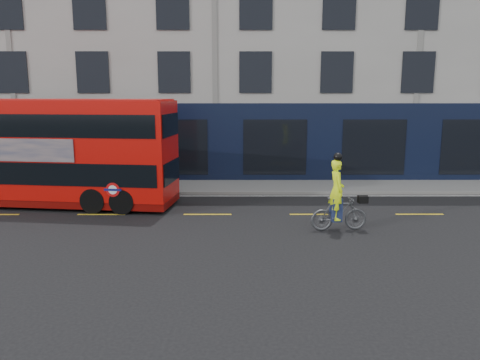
{
  "coord_description": "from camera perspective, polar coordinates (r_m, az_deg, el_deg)",
  "views": [
    {
      "loc": [
        1.19,
        -15.56,
        4.51
      ],
      "look_at": [
        1.22,
        1.8,
        1.27
      ],
      "focal_mm": 35.0,
      "sensor_mm": 36.0,
      "label": 1
    }
  ],
  "objects": [
    {
      "name": "cyclist",
      "position": [
        15.78,
        11.89,
        -2.93
      ],
      "size": [
        1.93,
        0.77,
        2.61
      ],
      "rotation": [
        0.0,
        0.0,
        0.1
      ],
      "color": "#4E5053",
      "rests_on": "ground"
    },
    {
      "name": "ground",
      "position": [
        16.25,
        -4.32,
        -5.57
      ],
      "size": [
        120.0,
        120.0,
        0.0
      ],
      "primitive_type": "plane",
      "color": "black",
      "rests_on": "ground"
    },
    {
      "name": "kerb",
      "position": [
        21.07,
        -3.35,
        -1.61
      ],
      "size": [
        60.0,
        0.12,
        0.13
      ],
      "primitive_type": "cube",
      "color": "gray",
      "rests_on": "ground"
    },
    {
      "name": "bus",
      "position": [
        20.38,
        -22.78,
        3.22
      ],
      "size": [
        10.79,
        3.69,
        4.27
      ],
      "rotation": [
        0.0,
        0.0,
        -0.13
      ],
      "color": "red",
      "rests_on": "ground"
    },
    {
      "name": "building_terrace",
      "position": [
        28.69,
        -2.6,
        16.54
      ],
      "size": [
        50.0,
        10.07,
        15.0
      ],
      "color": "#A5A39C",
      "rests_on": "ground"
    },
    {
      "name": "road_edge_line",
      "position": [
        20.79,
        -3.39,
        -1.95
      ],
      "size": [
        58.0,
        0.1,
        0.01
      ],
      "primitive_type": "cube",
      "color": "silver",
      "rests_on": "ground"
    },
    {
      "name": "pavement",
      "position": [
        22.54,
        -3.14,
        -0.82
      ],
      "size": [
        60.0,
        3.0,
        0.12
      ],
      "primitive_type": "cube",
      "color": "slate",
      "rests_on": "ground"
    },
    {
      "name": "lane_dashes",
      "position": [
        17.69,
        -3.97,
        -4.2
      ],
      "size": [
        58.0,
        0.12,
        0.01
      ],
      "primitive_type": null,
      "color": "gold",
      "rests_on": "ground"
    }
  ]
}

